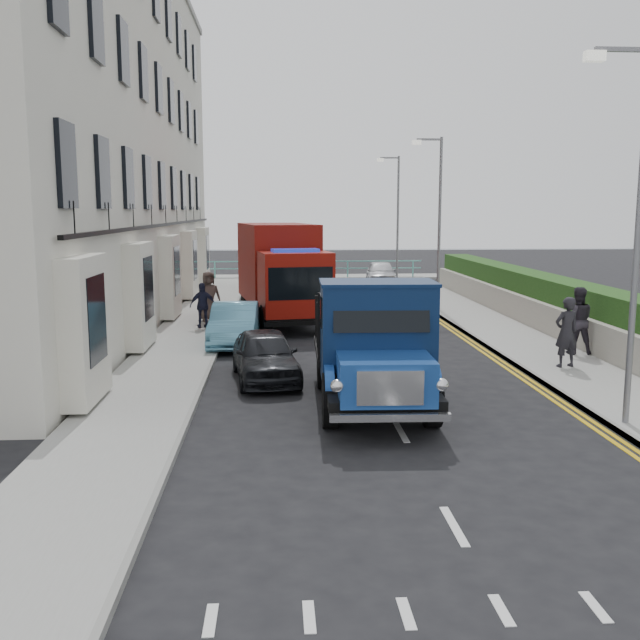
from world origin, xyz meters
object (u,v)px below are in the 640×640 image
(lamp_near, at_px, (633,217))
(lamp_far, at_px, (396,213))
(red_lorry, at_px, (281,271))
(parked_car_front, at_px, (265,355))
(lamp_mid, at_px, (437,213))
(bedford_lorry, at_px, (376,354))
(pedestrian_east_near, at_px, (566,332))

(lamp_near, bearing_deg, lamp_far, 90.00)
(red_lorry, bearing_deg, lamp_near, -74.48)
(lamp_near, height_order, lamp_far, same)
(red_lorry, relative_size, parked_car_front, 1.98)
(red_lorry, bearing_deg, lamp_mid, 12.26)
(lamp_mid, bearing_deg, red_lorry, -158.09)
(lamp_far, height_order, bedford_lorry, lamp_far)
(lamp_near, distance_m, bedford_lorry, 5.43)
(red_lorry, bearing_deg, pedestrian_east_near, -59.59)
(lamp_near, distance_m, lamp_far, 26.00)
(lamp_mid, bearing_deg, bedford_lorry, -106.99)
(bedford_lorry, bearing_deg, red_lorry, 100.09)
(bedford_lorry, bearing_deg, lamp_far, 81.17)
(pedestrian_east_near, bearing_deg, lamp_near, 64.37)
(parked_car_front, bearing_deg, lamp_mid, 52.66)
(lamp_far, relative_size, parked_car_front, 1.93)
(lamp_mid, relative_size, bedford_lorry, 1.22)
(bedford_lorry, height_order, pedestrian_east_near, bedford_lorry)
(pedestrian_east_near, bearing_deg, parked_car_front, -11.32)
(lamp_far, distance_m, bedford_lorry, 25.24)
(lamp_mid, xyz_separation_m, parked_car_front, (-6.78, -11.64, -3.38))
(parked_car_front, bearing_deg, lamp_far, 65.49)
(parked_car_front, relative_size, pedestrian_east_near, 2.00)
(lamp_mid, xyz_separation_m, red_lorry, (-6.33, -2.54, -2.07))
(bedford_lorry, relative_size, parked_car_front, 1.58)
(lamp_mid, distance_m, parked_car_front, 13.88)
(bedford_lorry, xyz_separation_m, red_lorry, (-1.84, 12.14, 0.69))
(lamp_near, bearing_deg, lamp_mid, 90.00)
(bedford_lorry, height_order, red_lorry, red_lorry)
(lamp_near, height_order, lamp_mid, same)
(red_lorry, distance_m, pedestrian_east_near, 11.29)
(lamp_near, relative_size, lamp_far, 1.00)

